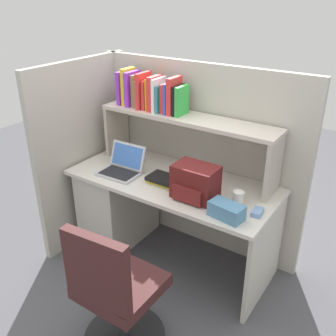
{
  "coord_description": "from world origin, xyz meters",
  "views": [
    {
      "loc": [
        1.41,
        -2.15,
        2.07
      ],
      "look_at": [
        0.0,
        -0.05,
        0.85
      ],
      "focal_mm": 40.92,
      "sensor_mm": 36.0,
      "label": 1
    }
  ],
  "objects_px": {
    "paper_cup": "(238,198)",
    "office_chair": "(116,299)",
    "laptop": "(122,167)",
    "backpack": "(195,183)",
    "computer_mouse": "(257,212)",
    "tissue_box": "(226,211)"
  },
  "relations": [
    {
      "from": "paper_cup",
      "to": "office_chair",
      "type": "xyz_separation_m",
      "value": [
        -0.35,
        -0.87,
        -0.38
      ]
    },
    {
      "from": "computer_mouse",
      "to": "backpack",
      "type": "bearing_deg",
      "value": 179.33
    },
    {
      "from": "laptop",
      "to": "tissue_box",
      "type": "bearing_deg",
      "value": -7.42
    },
    {
      "from": "backpack",
      "to": "computer_mouse",
      "type": "height_order",
      "value": "backpack"
    },
    {
      "from": "computer_mouse",
      "to": "office_chair",
      "type": "xyz_separation_m",
      "value": [
        -0.51,
        -0.82,
        -0.35
      ]
    },
    {
      "from": "backpack",
      "to": "office_chair",
      "type": "height_order",
      "value": "backpack"
    },
    {
      "from": "backpack",
      "to": "tissue_box",
      "type": "bearing_deg",
      "value": -20.24
    },
    {
      "from": "backpack",
      "to": "computer_mouse",
      "type": "bearing_deg",
      "value": 4.76
    },
    {
      "from": "backpack",
      "to": "office_chair",
      "type": "bearing_deg",
      "value": -94.71
    },
    {
      "from": "backpack",
      "to": "tissue_box",
      "type": "xyz_separation_m",
      "value": [
        0.3,
        -0.11,
        -0.07
      ]
    },
    {
      "from": "laptop",
      "to": "paper_cup",
      "type": "bearing_deg",
      "value": 4.32
    },
    {
      "from": "computer_mouse",
      "to": "tissue_box",
      "type": "xyz_separation_m",
      "value": [
        -0.15,
        -0.15,
        0.03
      ]
    },
    {
      "from": "laptop",
      "to": "backpack",
      "type": "distance_m",
      "value": 0.66
    },
    {
      "from": "computer_mouse",
      "to": "tissue_box",
      "type": "distance_m",
      "value": 0.21
    },
    {
      "from": "computer_mouse",
      "to": "paper_cup",
      "type": "height_order",
      "value": "paper_cup"
    },
    {
      "from": "backpack",
      "to": "computer_mouse",
      "type": "distance_m",
      "value": 0.46
    },
    {
      "from": "backpack",
      "to": "tissue_box",
      "type": "distance_m",
      "value": 0.32
    },
    {
      "from": "laptop",
      "to": "computer_mouse",
      "type": "bearing_deg",
      "value": 1.1
    },
    {
      "from": "backpack",
      "to": "office_chair",
      "type": "xyz_separation_m",
      "value": [
        -0.06,
        -0.78,
        -0.45
      ]
    },
    {
      "from": "laptop",
      "to": "tissue_box",
      "type": "distance_m",
      "value": 0.96
    },
    {
      "from": "tissue_box",
      "to": "paper_cup",
      "type": "bearing_deg",
      "value": 101.24
    },
    {
      "from": "tissue_box",
      "to": "computer_mouse",
      "type": "bearing_deg",
      "value": 52.69
    }
  ]
}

